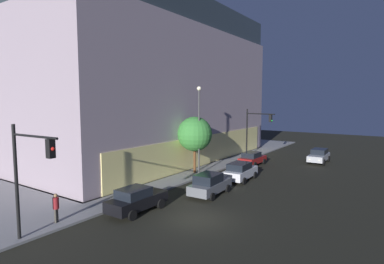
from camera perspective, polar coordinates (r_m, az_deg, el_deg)
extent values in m
plane|color=black|center=(20.61, 0.94, -15.50)|extent=(120.00, 120.00, 0.00)
cube|color=#4C4C51|center=(44.20, -11.35, -4.02)|extent=(33.48, 25.11, 0.15)
cube|color=#FBEB8D|center=(36.30, 2.13, -3.23)|extent=(29.78, 0.60, 3.34)
cube|color=#9E8D98|center=(43.58, -11.56, 6.25)|extent=(33.08, 24.71, 15.61)
cube|color=#2C373D|center=(44.70, -11.81, 18.42)|extent=(32.42, 24.21, 3.25)
cylinder|color=black|center=(19.05, -29.14, -7.93)|extent=(0.18, 0.18, 6.10)
cylinder|color=black|center=(17.11, -26.62, -0.70)|extent=(0.29, 3.57, 0.12)
cube|color=black|center=(16.12, -24.19, -2.75)|extent=(0.34, 0.34, 0.90)
sphere|color=red|center=(15.98, -23.83, -2.81)|extent=(0.18, 0.18, 0.18)
cylinder|color=black|center=(40.93, 9.88, -0.24)|extent=(0.18, 0.18, 6.26)
cylinder|color=black|center=(39.86, 12.30, 3.21)|extent=(0.43, 3.76, 0.12)
cube|color=black|center=(39.31, 14.00, 2.41)|extent=(0.35, 0.35, 0.90)
sphere|color=green|center=(39.25, 14.23, 1.99)|extent=(0.18, 0.18, 0.18)
cylinder|color=#414141|center=(30.91, 1.27, -0.15)|extent=(0.16, 0.16, 8.31)
sphere|color=#F9EFC6|center=(30.77, 1.29, 7.85)|extent=(0.44, 0.44, 0.44)
cylinder|color=brown|center=(32.19, 0.49, -5.09)|extent=(0.27, 0.27, 2.55)
sphere|color=#398737|center=(31.80, 0.49, -0.35)|extent=(3.51, 3.51, 3.51)
cylinder|color=#4C473D|center=(21.18, -23.44, -13.75)|extent=(0.14, 0.14, 0.84)
cylinder|color=#4C473D|center=(21.32, -23.17, -13.61)|extent=(0.14, 0.14, 0.84)
cylinder|color=maroon|center=(21.01, -23.39, -11.71)|extent=(0.36, 0.36, 0.69)
sphere|color=tan|center=(20.88, -23.44, -10.48)|extent=(0.24, 0.24, 0.24)
cube|color=black|center=(22.03, -9.84, -12.21)|extent=(4.43, 1.78, 0.75)
cube|color=black|center=(21.60, -10.50, -10.71)|extent=(2.09, 1.59, 0.60)
cube|color=#F9F4CC|center=(23.87, -7.06, -10.75)|extent=(0.12, 0.20, 0.12)
cube|color=#F9F4CC|center=(23.21, -5.08, -11.21)|extent=(0.12, 0.20, 0.12)
cylinder|color=black|center=(23.66, -8.99, -11.89)|extent=(0.67, 0.24, 0.67)
cylinder|color=black|center=(22.54, -5.69, -12.74)|extent=(0.67, 0.24, 0.67)
cylinder|color=black|center=(21.87, -14.10, -13.48)|extent=(0.67, 0.24, 0.67)
cylinder|color=black|center=(20.65, -10.79, -14.57)|extent=(0.67, 0.24, 0.67)
cube|color=slate|center=(25.45, 3.30, -9.77)|extent=(4.36, 1.93, 0.72)
cube|color=black|center=(24.99, 2.95, -8.37)|extent=(2.26, 1.67, 0.70)
cube|color=#F9F4CC|center=(27.47, 4.46, -8.61)|extent=(0.13, 0.20, 0.12)
cube|color=#F9F4CC|center=(27.02, 6.46, -8.88)|extent=(0.13, 0.20, 0.12)
cylinder|color=black|center=(27.07, 3.02, -9.61)|extent=(0.63, 0.27, 0.62)
cylinder|color=black|center=(26.30, 6.42, -10.10)|extent=(0.63, 0.27, 0.62)
cylinder|color=black|center=(24.87, -0.01, -11.00)|extent=(0.63, 0.27, 0.62)
cylinder|color=black|center=(24.03, 3.61, -11.61)|extent=(0.63, 0.27, 0.62)
cube|color=silver|center=(30.22, 8.77, -7.29)|extent=(4.46, 1.98, 0.76)
cube|color=black|center=(29.78, 8.54, -6.13)|extent=(2.45, 1.71, 0.61)
cube|color=#F9F4CC|center=(32.35, 9.39, -6.43)|extent=(0.13, 0.21, 0.12)
cube|color=#F9F4CC|center=(31.97, 11.17, -6.61)|extent=(0.13, 0.21, 0.12)
cylinder|color=black|center=(31.86, 8.24, -7.30)|extent=(0.65, 0.27, 0.64)
cylinder|color=black|center=(31.22, 11.26, -7.62)|extent=(0.65, 0.27, 0.64)
cylinder|color=black|center=(29.46, 6.11, -8.35)|extent=(0.65, 0.27, 0.64)
cylinder|color=black|center=(28.76, 9.34, -8.74)|extent=(0.65, 0.27, 0.64)
cube|color=maroon|center=(37.42, 10.87, -4.91)|extent=(4.07, 1.90, 0.64)
cube|color=black|center=(37.05, 10.69, -4.05)|extent=(2.11, 1.65, 0.58)
cube|color=#F9F4CC|center=(39.38, 11.42, -4.39)|extent=(0.13, 0.20, 0.12)
cube|color=#F9F4CC|center=(38.96, 12.82, -4.53)|extent=(0.13, 0.20, 0.12)
cylinder|color=black|center=(38.95, 10.49, -4.96)|extent=(0.63, 0.26, 0.63)
cylinder|color=black|center=(38.24, 12.86, -5.21)|extent=(0.63, 0.26, 0.63)
cylinder|color=black|center=(36.77, 8.78, -5.57)|extent=(0.63, 0.26, 0.63)
cylinder|color=black|center=(36.01, 11.26, -5.85)|extent=(0.63, 0.26, 0.63)
cube|color=#B7BABF|center=(40.93, 21.91, -4.22)|extent=(4.48, 1.79, 0.68)
cube|color=black|center=(41.16, 22.04, -3.26)|extent=(2.37, 1.59, 0.61)
cube|color=#F9F4CC|center=(38.73, 21.99, -4.77)|extent=(0.12, 0.20, 0.12)
cube|color=#F9F4CC|center=(38.94, 20.49, -4.65)|extent=(0.12, 0.20, 0.12)
cylinder|color=black|center=(39.49, 22.71, -5.10)|extent=(0.72, 0.25, 0.71)
cylinder|color=black|center=(39.85, 20.25, -4.92)|extent=(0.72, 0.25, 0.71)
cylinder|color=black|center=(42.17, 23.44, -4.46)|extent=(0.72, 0.25, 0.71)
cylinder|color=black|center=(42.50, 21.13, -4.30)|extent=(0.72, 0.25, 0.71)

